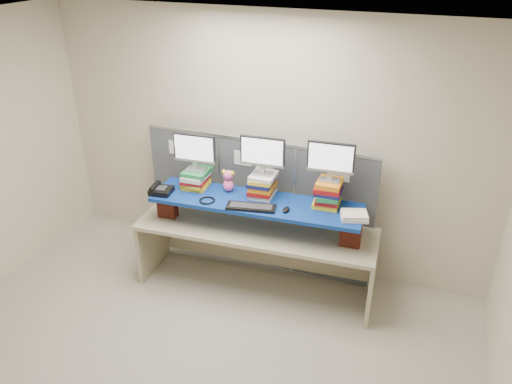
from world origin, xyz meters
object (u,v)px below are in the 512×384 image
at_px(desk, 256,240).
at_px(monitor_center, 262,153).
at_px(blue_board, 256,203).
at_px(keyboard, 251,207).
at_px(monitor_right, 331,159).
at_px(desk_phone, 160,190).
at_px(monitor_left, 195,150).

xyz_separation_m(desk, monitor_center, (0.02, 0.12, 0.93)).
xyz_separation_m(blue_board, keyboard, (0.01, -0.16, 0.03)).
height_order(blue_board, keyboard, keyboard).
relative_size(desk, monitor_right, 5.59).
xyz_separation_m(blue_board, desk_phone, (-0.97, -0.20, 0.05)).
distance_m(monitor_center, desk_phone, 1.13).
xyz_separation_m(blue_board, monitor_right, (0.68, 0.17, 0.51)).
distance_m(desk, monitor_center, 0.94).
bearing_deg(monitor_right, monitor_left, 180.00).
height_order(desk, monitor_left, monitor_left).
relative_size(monitor_left, monitor_right, 1.00).
height_order(desk, blue_board, blue_board).
bearing_deg(monitor_right, keyboard, -158.37).
height_order(monitor_left, monitor_right, monitor_right).
bearing_deg(monitor_center, keyboard, -96.69).
bearing_deg(desk, keyboard, -91.03).
height_order(monitor_center, keyboard, monitor_center).
distance_m(desk, blue_board, 0.44).
bearing_deg(desk, desk_phone, -173.15).
height_order(blue_board, monitor_right, monitor_right).
relative_size(blue_board, monitor_right, 4.71).
xyz_separation_m(blue_board, monitor_left, (-0.69, 0.06, 0.44)).
relative_size(monitor_right, keyboard, 0.90).
xyz_separation_m(blue_board, monitor_center, (0.02, 0.12, 0.49)).
bearing_deg(blue_board, monitor_right, 9.67).
height_order(monitor_left, keyboard, monitor_left).
bearing_deg(monitor_left, desk_phone, -141.73).
height_order(desk, keyboard, keyboard).
relative_size(blue_board, desk_phone, 8.62).
bearing_deg(blue_board, monitor_left, 170.23).
bearing_deg(desk_phone, monitor_center, 8.87).
bearing_deg(monitor_right, blue_board, -170.33).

